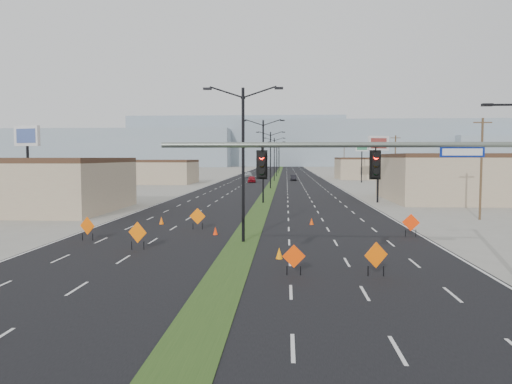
# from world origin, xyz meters

# --- Properties ---
(ground) EXTENTS (600.00, 600.00, 0.00)m
(ground) POSITION_xyz_m (0.00, 0.00, 0.00)
(ground) COLOR gray
(ground) RESTS_ON ground
(road_surface) EXTENTS (25.00, 400.00, 0.02)m
(road_surface) POSITION_xyz_m (0.00, 100.00, 0.00)
(road_surface) COLOR black
(road_surface) RESTS_ON ground
(median_strip) EXTENTS (2.00, 400.00, 0.04)m
(median_strip) POSITION_xyz_m (0.00, 100.00, 0.00)
(median_strip) COLOR #284518
(median_strip) RESTS_ON ground
(building_sw_far) EXTENTS (30.00, 14.00, 4.50)m
(building_sw_far) POSITION_xyz_m (-32.00, 85.00, 2.25)
(building_sw_far) COLOR tan
(building_sw_far) RESTS_ON ground
(building_se_far) EXTENTS (44.00, 16.00, 5.00)m
(building_se_far) POSITION_xyz_m (38.00, 110.00, 2.50)
(building_se_far) COLOR tan
(building_se_far) RESTS_ON ground
(mesa_west) EXTENTS (180.00, 50.00, 22.00)m
(mesa_west) POSITION_xyz_m (-120.00, 280.00, 11.00)
(mesa_west) COLOR #899CAB
(mesa_west) RESTS_ON ground
(mesa_center) EXTENTS (220.00, 50.00, 28.00)m
(mesa_center) POSITION_xyz_m (40.00, 300.00, 14.00)
(mesa_center) COLOR #899CAB
(mesa_center) RESTS_ON ground
(mesa_backdrop) EXTENTS (140.00, 50.00, 32.00)m
(mesa_backdrop) POSITION_xyz_m (-30.00, 320.00, 16.00)
(mesa_backdrop) COLOR #899CAB
(mesa_backdrop) RESTS_ON ground
(signal_mast) EXTENTS (16.30, 0.60, 8.00)m
(signal_mast) POSITION_xyz_m (8.56, 2.00, 4.79)
(signal_mast) COLOR slate
(signal_mast) RESTS_ON ground
(streetlight_0) EXTENTS (5.15, 0.24, 10.02)m
(streetlight_0) POSITION_xyz_m (0.00, 12.00, 5.42)
(streetlight_0) COLOR black
(streetlight_0) RESTS_ON ground
(streetlight_1) EXTENTS (5.15, 0.24, 10.02)m
(streetlight_1) POSITION_xyz_m (0.00, 40.00, 5.42)
(streetlight_1) COLOR black
(streetlight_1) RESTS_ON ground
(streetlight_2) EXTENTS (5.15, 0.24, 10.02)m
(streetlight_2) POSITION_xyz_m (0.00, 68.00, 5.42)
(streetlight_2) COLOR black
(streetlight_2) RESTS_ON ground
(streetlight_3) EXTENTS (5.15, 0.24, 10.02)m
(streetlight_3) POSITION_xyz_m (0.00, 96.00, 5.42)
(streetlight_3) COLOR black
(streetlight_3) RESTS_ON ground
(streetlight_4) EXTENTS (5.15, 0.24, 10.02)m
(streetlight_4) POSITION_xyz_m (0.00, 124.00, 5.42)
(streetlight_4) COLOR black
(streetlight_4) RESTS_ON ground
(streetlight_5) EXTENTS (5.15, 0.24, 10.02)m
(streetlight_5) POSITION_xyz_m (0.00, 152.00, 5.42)
(streetlight_5) COLOR black
(streetlight_5) RESTS_ON ground
(streetlight_6) EXTENTS (5.15, 0.24, 10.02)m
(streetlight_6) POSITION_xyz_m (0.00, 180.00, 5.42)
(streetlight_6) COLOR black
(streetlight_6) RESTS_ON ground
(utility_pole_0) EXTENTS (1.60, 0.20, 9.00)m
(utility_pole_0) POSITION_xyz_m (20.00, 25.00, 4.67)
(utility_pole_0) COLOR #4C3823
(utility_pole_0) RESTS_ON ground
(utility_pole_1) EXTENTS (1.60, 0.20, 9.00)m
(utility_pole_1) POSITION_xyz_m (20.00, 60.00, 4.67)
(utility_pole_1) COLOR #4C3823
(utility_pole_1) RESTS_ON ground
(utility_pole_2) EXTENTS (1.60, 0.20, 9.00)m
(utility_pole_2) POSITION_xyz_m (20.00, 95.00, 4.67)
(utility_pole_2) COLOR #4C3823
(utility_pole_2) RESTS_ON ground
(utility_pole_3) EXTENTS (1.60, 0.20, 9.00)m
(utility_pole_3) POSITION_xyz_m (20.00, 130.00, 4.67)
(utility_pole_3) COLOR #4C3823
(utility_pole_3) RESTS_ON ground
(car_left) EXTENTS (1.92, 4.34, 1.45)m
(car_left) POSITION_xyz_m (-4.77, 88.75, 0.73)
(car_left) COLOR maroon
(car_left) RESTS_ON ground
(car_mid) EXTENTS (1.43, 4.00, 1.31)m
(car_mid) POSITION_xyz_m (4.49, 98.27, 0.66)
(car_mid) COLOR black
(car_mid) RESTS_ON ground
(car_far) EXTENTS (2.58, 5.17, 1.44)m
(car_far) POSITION_xyz_m (-7.76, 117.34, 0.72)
(car_far) COLOR #A5AAAE
(car_far) RESTS_ON ground
(construction_sign_0) EXTENTS (1.15, 0.44, 1.60)m
(construction_sign_0) POSITION_xyz_m (-10.41, 11.97, 0.94)
(construction_sign_0) COLOR #D55104
(construction_sign_0) RESTS_ON ground
(construction_sign_1) EXTENTS (1.22, 0.46, 1.70)m
(construction_sign_1) POSITION_xyz_m (-6.08, 8.90, 1.00)
(construction_sign_1) COLOR #F36605
(construction_sign_1) RESTS_ON ground
(construction_sign_2) EXTENTS (1.24, 0.16, 1.66)m
(construction_sign_2) POSITION_xyz_m (-3.99, 17.49, 0.98)
(construction_sign_2) COLOR orange
(construction_sign_2) RESTS_ON ground
(construction_sign_3) EXTENTS (1.10, 0.16, 1.46)m
(construction_sign_3) POSITION_xyz_m (3.16, 3.00, 0.86)
(construction_sign_3) COLOR #FF4405
(construction_sign_3) RESTS_ON ground
(construction_sign_4) EXTENTS (1.15, 0.50, 1.63)m
(construction_sign_4) POSITION_xyz_m (6.97, 3.00, 0.96)
(construction_sign_4) COLOR #FF6105
(construction_sign_4) RESTS_ON ground
(construction_sign_5) EXTENTS (1.15, 0.45, 1.62)m
(construction_sign_5) POSITION_xyz_m (11.50, 14.96, 0.95)
(construction_sign_5) COLOR #FF3505
(construction_sign_5) RESTS_ON ground
(cone_0) EXTENTS (0.35, 0.35, 0.59)m
(cone_0) POSITION_xyz_m (-2.25, 14.90, 0.29)
(cone_0) COLOR #FF3105
(cone_0) RESTS_ON ground
(cone_1) EXTENTS (0.43, 0.43, 0.65)m
(cone_1) POSITION_xyz_m (2.42, 6.73, 0.33)
(cone_1) COLOR orange
(cone_1) RESTS_ON ground
(cone_2) EXTENTS (0.42, 0.42, 0.58)m
(cone_2) POSITION_xyz_m (4.89, 20.69, 0.29)
(cone_2) COLOR #FF4405
(cone_2) RESTS_ON ground
(cone_3) EXTENTS (0.42, 0.42, 0.65)m
(cone_3) POSITION_xyz_m (-7.51, 20.22, 0.32)
(cone_3) COLOR #FF6305
(cone_3) RESTS_ON ground
(pole_sign_west) EXTENTS (2.71, 1.16, 8.38)m
(pole_sign_west) POSITION_xyz_m (-20.50, 23.50, 6.77)
(pole_sign_west) COLOR black
(pole_sign_west) RESTS_ON ground
(pole_sign_east_near) EXTENTS (2.62, 1.20, 8.14)m
(pole_sign_east_near) POSITION_xyz_m (14.00, 41.57, 6.56)
(pole_sign_east_near) COLOR black
(pole_sign_east_near) RESTS_ON ground
(pole_sign_east_far) EXTENTS (2.88, 0.76, 8.76)m
(pole_sign_east_far) POSITION_xyz_m (19.33, 90.53, 7.10)
(pole_sign_east_far) COLOR black
(pole_sign_east_far) RESTS_ON ground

